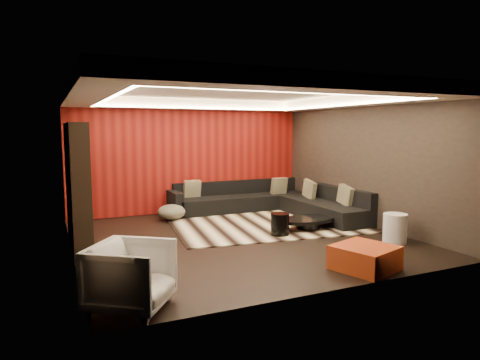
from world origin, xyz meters
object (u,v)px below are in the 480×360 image
coffee_table (308,223)px  white_side_table (395,228)px  drum_stool (280,224)px  sectional_sofa (271,203)px  orange_ottoman (365,258)px  armchair (131,276)px

coffee_table → white_side_table: 1.79m
drum_stool → coffee_table: bearing=16.6°
drum_stool → sectional_sofa: size_ratio=0.12×
coffee_table → white_side_table: bearing=-60.5°
drum_stool → white_side_table: 2.15m
coffee_table → orange_ottoman: size_ratio=1.64×
drum_stool → orange_ottoman: bearing=-86.5°
white_side_table → sectional_sofa: size_ratio=0.15×
drum_stool → orange_ottoman: (0.14, -2.31, -0.05)m
drum_stool → white_side_table: size_ratio=0.80×
armchair → sectional_sofa: size_ratio=0.24×
white_side_table → armchair: bearing=-168.8°
armchair → coffee_table: bearing=-22.3°
orange_ottoman → drum_stool: bearing=93.5°
white_side_table → armchair: (-5.00, -0.99, 0.13)m
coffee_table → orange_ottoman: 2.64m
coffee_table → armchair: bearing=-148.2°
coffee_table → drum_stool: drum_stool is taller
drum_stool → orange_ottoman: 2.31m
coffee_table → white_side_table: (0.88, -1.56, 0.14)m
armchair → sectional_sofa: armchair is taller
armchair → drum_stool: bearing=-19.1°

